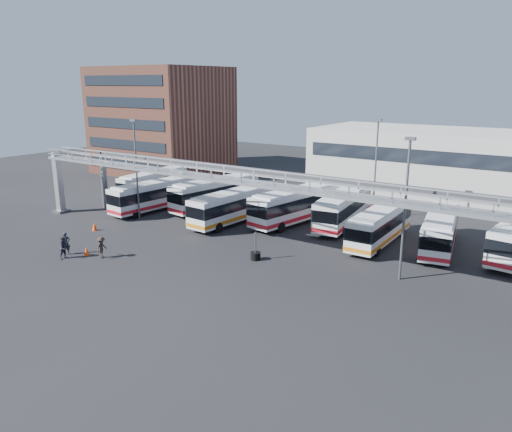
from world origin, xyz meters
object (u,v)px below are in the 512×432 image
Objects in this scene: light_pole_mid at (405,202)px; bus_6 at (380,225)px; cone_right at (94,226)px; light_pole_back at (376,164)px; bus_5 at (343,207)px; bus_2 at (215,193)px; bus_1 at (154,195)px; pedestrian_a at (66,244)px; bus_0 at (154,183)px; bus_3 at (233,205)px; pedestrian_c at (102,247)px; bus_7 at (440,230)px; tire_stack at (255,255)px; bus_4 at (296,204)px; cone_left at (87,251)px; light_pole_left at (136,164)px; pedestrian_b at (64,248)px.

light_pole_mid reaches higher than bus_6.
cone_right is (-28.26, -4.49, -5.33)m from light_pole_mid.
bus_5 is at bearing -106.93° from light_pole_back.
bus_2 is at bearing -179.01° from bus_5.
bus_1 is 15.30m from pedestrian_a.
bus_1 is at bearing -169.57° from bus_5.
bus_0 is 0.97× the size of bus_3.
bus_2 reaches higher than pedestrian_c.
bus_7 is 28.06m from pedestrian_c.
bus_0 is 4.60× the size of tire_stack.
bus_5 is (9.52, 5.38, 0.04)m from bus_3.
cone_right is 0.34× the size of tire_stack.
bus_6 is at bearing -32.29° from pedestrian_a.
bus_3 is (4.96, -3.31, -0.09)m from bus_2.
cone_right is at bearing -127.81° from bus_4.
tire_stack is (-6.62, -9.57, -1.34)m from bus_6.
light_pole_back reaches higher than bus_4.
bus_7 is (4.80, 1.30, 0.00)m from bus_6.
light_pole_back is 0.96× the size of bus_0.
bus_2 is 17.83m from pedestrian_c.
bus_3 reaches higher than bus_0.
light_pole_mid reaches higher than bus_3.
bus_7 is 14.04× the size of cone_left.
bus_5 is (4.34, 1.79, -0.06)m from bus_4.
bus_5 is at bearing 38.51° from cone_right.
bus_6 is (9.42, -1.70, -0.19)m from bus_4.
light_pole_mid is 17.00m from light_pole_back.
light_pole_left is 5.75× the size of pedestrian_c.
cone_left is (5.07, -10.47, -5.35)m from light_pole_left.
light_pole_left is at bearing -151.21° from bus_3.
light_pole_left is 13.54× the size of cone_left.
light_pole_back is 15.17m from bus_3.
pedestrian_b is at bearing -107.23° from bus_4.
bus_4 is at bearing -12.46° from pedestrian_a.
pedestrian_a is at bearing -133.14° from bus_5.
bus_4 is (-13.70, 8.77, -3.81)m from light_pole_mid.
bus_1 is (-1.09, 3.31, -3.93)m from light_pole_left.
light_pole_left reaches higher than bus_3.
light_pole_left is 0.96× the size of bus_7.
bus_7 reaches higher than pedestrian_c.
bus_5 is 1.09× the size of bus_6.
bus_4 reaches higher than bus_0.
light_pole_mid is 4.41× the size of tire_stack.
bus_2 reaches higher than cone_left.
pedestrian_c is at bearing -151.72° from bus_7.
light_pole_back is at bearing 7.59° from bus_0.
pedestrian_a reaches higher than cone_right.
bus_2 is 5.97m from bus_3.
bus_6 is (29.79, -2.06, -0.03)m from bus_0.
bus_1 is at bearing -49.23° from bus_0.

